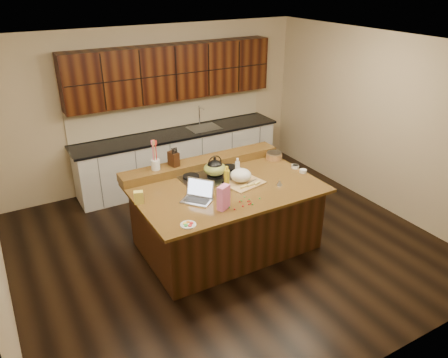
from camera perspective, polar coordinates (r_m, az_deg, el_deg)
room at (r=5.55m, az=0.26°, el=3.06°), size 5.52×5.02×2.72m
island at (r=5.95m, az=0.24°, el=-4.84°), size 2.40×1.60×0.92m
back_ledge at (r=6.27m, az=-2.95°, el=2.07°), size 2.40×0.30×0.12m
cooktop at (r=5.96m, az=-1.19°, el=0.34°), size 0.92×0.52×0.05m
back_counter at (r=7.67m, az=-6.16°, el=6.48°), size 3.70×0.66×2.40m
kettle at (r=5.90m, az=-1.20°, el=1.51°), size 0.23×0.23×0.21m
green_bowl at (r=5.91m, az=-1.20°, el=1.35°), size 0.33×0.33×0.17m
laptop at (r=5.38m, az=-3.37°, el=-2.06°), size 0.44×0.45×0.25m
oil_bottle at (r=5.59m, az=0.36°, el=-0.09°), size 0.08×0.08×0.27m
vinegar_bottle at (r=5.88m, az=1.75°, el=1.14°), size 0.08×0.08×0.25m
wooden_tray at (r=5.78m, az=2.33°, el=0.25°), size 0.55×0.45×0.20m
ramekin_a at (r=6.33m, az=9.26°, el=1.63°), size 0.12×0.12×0.04m
ramekin_b at (r=6.20m, az=10.30°, el=1.03°), size 0.13×0.13×0.04m
ramekin_c at (r=6.32m, az=9.33°, el=1.59°), size 0.13×0.13×0.04m
strainer_bowl at (r=6.58m, az=6.55°, el=2.98°), size 0.28×0.28×0.09m
kitchen_timer at (r=5.79m, az=7.26°, el=-0.48°), size 0.10×0.10×0.07m
pink_bag at (r=5.13m, az=-0.06°, el=-2.43°), size 0.18×0.15×0.30m
candy_plate at (r=4.89m, az=-4.69°, el=-5.97°), size 0.19×0.19×0.01m
package_box at (r=5.38m, az=-11.08°, el=-2.36°), size 0.13×0.11×0.16m
utensil_crock at (r=5.96m, az=-8.93°, el=1.87°), size 0.16×0.16×0.14m
knife_block at (r=6.04m, az=-6.60°, el=2.63°), size 0.13×0.18×0.20m
gumdrop_0 at (r=5.35m, az=3.14°, el=-2.92°), size 0.02×0.02×0.02m
gumdrop_1 at (r=5.45m, az=2.68°, el=-2.34°), size 0.02×0.02×0.02m
gumdrop_2 at (r=5.36m, az=3.38°, el=-2.87°), size 0.02×0.02×0.02m
gumdrop_3 at (r=5.20m, az=0.73°, el=-3.73°), size 0.02×0.02×0.02m
gumdrop_4 at (r=5.28m, az=3.30°, el=-3.32°), size 0.02×0.02×0.02m
gumdrop_5 at (r=5.42m, az=4.68°, el=-2.54°), size 0.02×0.02×0.02m
gumdrop_6 at (r=5.30m, az=3.50°, el=-3.18°), size 0.02×0.02×0.02m
gumdrop_7 at (r=5.35m, az=2.24°, el=-2.86°), size 0.02×0.02×0.02m
gumdrop_8 at (r=5.17m, az=1.39°, el=-3.97°), size 0.02×0.02×0.02m
gumdrop_9 at (r=5.28m, az=3.73°, el=-3.30°), size 0.02×0.02×0.02m
gumdrop_10 at (r=5.24m, az=2.49°, el=-3.56°), size 0.02×0.02×0.02m
gumdrop_11 at (r=5.39m, az=3.33°, el=-2.69°), size 0.02×0.02×0.02m
gumdrop_12 at (r=5.33m, az=2.08°, el=-2.97°), size 0.02×0.02×0.02m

